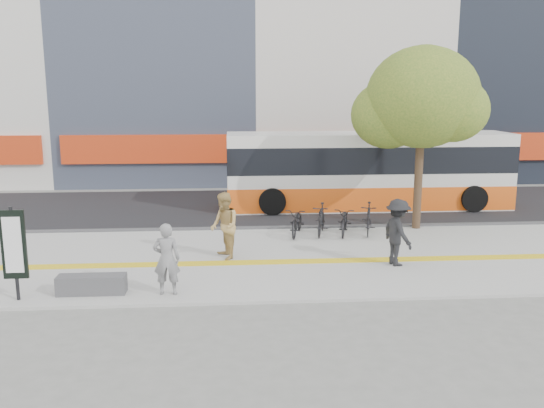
{
  "coord_description": "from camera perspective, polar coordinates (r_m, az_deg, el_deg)",
  "views": [
    {
      "loc": [
        0.74,
        -14.32,
        4.82
      ],
      "look_at": [
        1.92,
        2.0,
        1.55
      ],
      "focal_mm": 37.55,
      "sensor_mm": 36.0,
      "label": 1
    }
  ],
  "objects": [
    {
      "name": "pedestrian_tan",
      "position": [
        16.25,
        -4.8,
        -2.19
      ],
      "size": [
        0.98,
        1.11,
        1.92
      ],
      "primitive_type": "imported",
      "rotation": [
        0.0,
        0.0,
        -1.25
      ],
      "color": "tan",
      "rests_on": "sidewalk"
    },
    {
      "name": "street_tree",
      "position": [
        20.2,
        14.68,
        10.07
      ],
      "size": [
        4.4,
        3.8,
        6.31
      ],
      "color": "#3B291B",
      "rests_on": "sidewalk"
    },
    {
      "name": "street",
      "position": [
        23.82,
        -5.84,
        -0.36
      ],
      "size": [
        40.0,
        8.0,
        0.06
      ],
      "primitive_type": "cube",
      "color": "black",
      "rests_on": "ground"
    },
    {
      "name": "bicycle_row",
      "position": [
        19.1,
        6.05,
        -1.61
      ],
      "size": [
        3.4,
        1.89,
        1.04
      ],
      "color": "black",
      "rests_on": "sidewalk"
    },
    {
      "name": "curb",
      "position": [
        19.91,
        -6.16,
        -2.57
      ],
      "size": [
        40.0,
        0.25,
        0.14
      ],
      "primitive_type": "cube",
      "color": "#3C3D3F",
      "rests_on": "ground"
    },
    {
      "name": "bench",
      "position": [
        14.28,
        -17.62,
        -7.69
      ],
      "size": [
        1.6,
        0.45,
        0.45
      ],
      "primitive_type": "cube",
      "color": "#3C3D3F",
      "rests_on": "sidewalk"
    },
    {
      "name": "signboard",
      "position": [
        14.16,
        -24.48,
        -3.85
      ],
      "size": [
        0.55,
        0.1,
        2.2
      ],
      "color": "black",
      "rests_on": "sidewalk"
    },
    {
      "name": "bus",
      "position": [
        23.73,
        9.58,
        3.12
      ],
      "size": [
        11.54,
        2.74,
        3.07
      ],
      "color": "silver",
      "rests_on": "street"
    },
    {
      "name": "tactile_strip",
      "position": [
        16.05,
        -6.64,
        -5.93
      ],
      "size": [
        40.0,
        0.45,
        0.01
      ],
      "primitive_type": "cube",
      "color": "yellow",
      "rests_on": "sidewalk"
    },
    {
      "name": "sidewalk",
      "position": [
        16.55,
        -6.57,
        -5.57
      ],
      "size": [
        40.0,
        7.0,
        0.08
      ],
      "primitive_type": "cube",
      "color": "gray",
      "rests_on": "ground"
    },
    {
      "name": "seated_woman",
      "position": [
        13.61,
        -10.52,
        -5.44
      ],
      "size": [
        0.63,
        0.42,
        1.73
      ],
      "primitive_type": "imported",
      "rotation": [
        0.0,
        0.0,
        3.13
      ],
      "color": "black",
      "rests_on": "sidewalk"
    },
    {
      "name": "ground",
      "position": [
        15.13,
        -6.79,
        -7.36
      ],
      "size": [
        120.0,
        120.0,
        0.0
      ],
      "primitive_type": "plane",
      "color": "slate",
      "rests_on": "ground"
    },
    {
      "name": "pedestrian_dark",
      "position": [
        15.98,
        12.48,
        -2.79
      ],
      "size": [
        0.98,
        1.34,
        1.85
      ],
      "primitive_type": "imported",
      "rotation": [
        0.0,
        0.0,
        1.84
      ],
      "color": "black",
      "rests_on": "sidewalk"
    }
  ]
}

